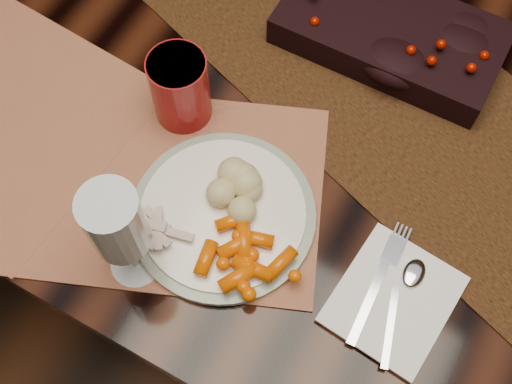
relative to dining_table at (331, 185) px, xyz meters
The scene contains 14 objects.
floor 0.38m from the dining_table, ahead, with size 5.00×5.00×0.00m, color black.
dining_table is the anchor object (origin of this frame).
table_runner 0.38m from the dining_table, 13.16° to the right, with size 1.52×0.31×0.00m, color #4A2F10.
centerpiece 0.42m from the dining_table, 75.58° to the left, with size 0.32×0.17×0.06m, color black, non-canonical shape.
placemat_main 0.50m from the dining_table, 115.41° to the right, with size 0.40×0.29×0.00m, color brown.
dinner_plate 0.49m from the dining_table, 101.24° to the right, with size 0.24×0.24×0.01m, color white.
baby_carrots 0.52m from the dining_table, 90.62° to the right, with size 0.11×0.09×0.02m, color #D85000, non-canonical shape.
mashed_potatoes 0.50m from the dining_table, 101.37° to the right, with size 0.09×0.07×0.05m, color tan, non-canonical shape.
turkey_shreds 0.55m from the dining_table, 107.77° to the right, with size 0.08×0.07×0.02m, color #BCA296, non-canonical shape.
napkin 0.51m from the dining_table, 58.11° to the right, with size 0.13×0.15×0.01m, color white.
fork 0.51m from the dining_table, 61.85° to the right, with size 0.02×0.15×0.00m, color silver, non-canonical shape.
spoon 0.53m from the dining_table, 57.71° to the right, with size 0.03×0.14×0.00m, color silver, non-canonical shape.
red_cup 0.51m from the dining_table, 136.28° to the right, with size 0.08×0.08×0.11m, color maroon.
wine_glass 0.63m from the dining_table, 106.97° to the right, with size 0.07×0.07×0.19m, color silver, non-canonical shape.
Camera 1 is at (0.14, -0.57, 1.53)m, focal length 45.00 mm.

